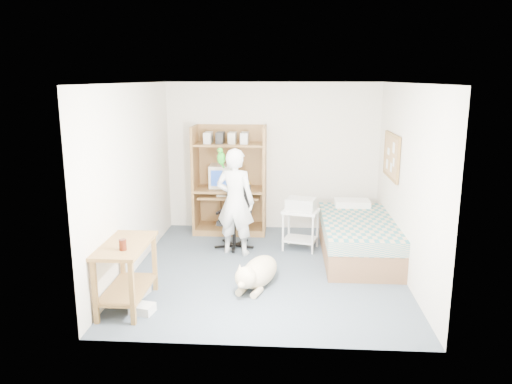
% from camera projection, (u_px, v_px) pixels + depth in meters
% --- Properties ---
extents(floor, '(4.00, 4.00, 0.00)m').
position_uv_depth(floor, '(267.00, 270.00, 6.83)').
color(floor, '#485461').
rests_on(floor, ground).
extents(wall_back, '(3.60, 0.02, 2.50)m').
position_uv_depth(wall_back, '(272.00, 157.00, 8.50)').
color(wall_back, silver).
rests_on(wall_back, floor).
extents(wall_right, '(0.02, 4.00, 2.50)m').
position_uv_depth(wall_right, '(407.00, 182.00, 6.44)').
color(wall_right, silver).
rests_on(wall_right, floor).
extents(wall_left, '(0.02, 4.00, 2.50)m').
position_uv_depth(wall_left, '(133.00, 179.00, 6.67)').
color(wall_left, silver).
rests_on(wall_left, floor).
extents(ceiling, '(3.60, 4.00, 0.02)m').
position_uv_depth(ceiling, '(268.00, 83.00, 6.27)').
color(ceiling, white).
rests_on(ceiling, wall_back).
extents(computer_hutch, '(1.20, 0.63, 1.80)m').
position_uv_depth(computer_hutch, '(230.00, 184.00, 8.38)').
color(computer_hutch, brown).
rests_on(computer_hutch, floor).
extents(bed, '(1.02, 2.02, 0.66)m').
position_uv_depth(bed, '(358.00, 237.00, 7.28)').
color(bed, brown).
rests_on(bed, floor).
extents(side_desk, '(0.50, 1.00, 0.75)m').
position_uv_depth(side_desk, '(126.00, 265.00, 5.65)').
color(side_desk, olive).
rests_on(side_desk, floor).
extents(corkboard, '(0.04, 0.94, 0.66)m').
position_uv_depth(corkboard, '(391.00, 156.00, 7.27)').
color(corkboard, '#986744').
rests_on(corkboard, wall_right).
extents(office_chair, '(0.54, 0.54, 0.95)m').
position_uv_depth(office_chair, '(235.00, 225.00, 7.70)').
color(office_chair, black).
rests_on(office_chair, floor).
extents(person, '(0.66, 0.52, 1.59)m').
position_uv_depth(person, '(235.00, 202.00, 7.30)').
color(person, white).
rests_on(person, floor).
extents(parrot, '(0.12, 0.20, 0.32)m').
position_uv_depth(parrot, '(221.00, 157.00, 7.18)').
color(parrot, '#127F16').
rests_on(parrot, person).
extents(dog, '(0.60, 1.11, 0.43)m').
position_uv_depth(dog, '(257.00, 272.00, 6.24)').
color(dog, '#CAB887').
rests_on(dog, floor).
extents(printer_cart, '(0.60, 0.53, 0.62)m').
position_uv_depth(printer_cart, '(301.00, 223.00, 7.57)').
color(printer_cart, white).
rests_on(printer_cart, floor).
extents(printer, '(0.49, 0.42, 0.18)m').
position_uv_depth(printer, '(301.00, 204.00, 7.50)').
color(printer, '#BABBB6').
rests_on(printer, printer_cart).
extents(crt_monitor, '(0.41, 0.44, 0.38)m').
position_uv_depth(crt_monitor, '(222.00, 176.00, 8.37)').
color(crt_monitor, beige).
rests_on(crt_monitor, computer_hutch).
extents(keyboard, '(0.46, 0.18, 0.03)m').
position_uv_depth(keyboard, '(231.00, 195.00, 8.26)').
color(keyboard, beige).
rests_on(keyboard, computer_hutch).
extents(pencil_cup, '(0.08, 0.08, 0.12)m').
position_uv_depth(pencil_cup, '(248.00, 185.00, 8.28)').
color(pencil_cup, gold).
rests_on(pencil_cup, computer_hutch).
extents(drink_glass, '(0.08, 0.08, 0.12)m').
position_uv_depth(drink_glass, '(123.00, 245.00, 5.37)').
color(drink_glass, '#3E1509').
rests_on(drink_glass, side_desk).
extents(floor_box_a, '(0.29, 0.25, 0.10)m').
position_uv_depth(floor_box_a, '(142.00, 309.00, 5.56)').
color(floor_box_a, silver).
rests_on(floor_box_a, floor).
extents(floor_box_b, '(0.23, 0.26, 0.08)m').
position_uv_depth(floor_box_b, '(140.00, 291.00, 6.04)').
color(floor_box_b, '#AAA9A5').
rests_on(floor_box_b, floor).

